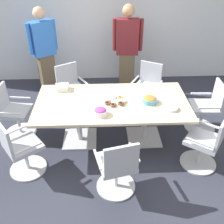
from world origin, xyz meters
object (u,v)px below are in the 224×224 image
at_px(office_chair_5, 71,91).
at_px(person_standing_1, 127,49).
at_px(plate_stack, 171,108).
at_px(office_chair_0, 20,150).
at_px(snack_bowl_candy_mix, 100,112).
at_px(office_chair_1, 117,168).
at_px(snack_bowl_pretzels, 150,100).
at_px(office_chair_3, 206,109).
at_px(napkin_pile, 63,87).
at_px(office_chair_2, 206,144).
at_px(donut_platter, 115,101).
at_px(office_chair_6, 14,114).
at_px(conference_table, 112,108).
at_px(office_chair_4, 147,89).
at_px(person_standing_0, 44,51).

xyz_separation_m(office_chair_5, person_standing_1, (1.14, 0.67, 0.58)).
height_order(office_chair_5, plate_stack, office_chair_5).
height_order(office_chair_0, snack_bowl_candy_mix, office_chair_0).
distance_m(office_chair_1, snack_bowl_pretzels, 1.26).
xyz_separation_m(office_chair_1, snack_bowl_pretzels, (0.56, 1.05, 0.39)).
bearing_deg(snack_bowl_pretzels, office_chair_3, 15.05).
xyz_separation_m(person_standing_1, snack_bowl_pretzels, (0.20, -1.71, -0.18)).
bearing_deg(napkin_pile, person_standing_1, 46.16).
distance_m(office_chair_2, snack_bowl_candy_mix, 1.61).
height_order(office_chair_1, office_chair_5, same).
relative_size(office_chair_0, donut_platter, 2.52).
bearing_deg(office_chair_5, office_chair_6, 8.58).
height_order(snack_bowl_candy_mix, plate_stack, snack_bowl_candy_mix).
distance_m(office_chair_0, snack_bowl_candy_mix, 1.25).
distance_m(conference_table, office_chair_6, 1.70).
xyz_separation_m(office_chair_0, plate_stack, (2.20, 0.43, 0.37)).
height_order(office_chair_4, snack_bowl_candy_mix, office_chair_4).
xyz_separation_m(office_chair_2, donut_platter, (-1.29, 0.66, 0.36)).
distance_m(snack_bowl_pretzels, napkin_pile, 1.47).
bearing_deg(snack_bowl_candy_mix, conference_table, 63.61).
bearing_deg(office_chair_6, person_standing_0, 174.03).
height_order(office_chair_0, office_chair_1, same).
distance_m(office_chair_5, person_standing_0, 1.07).
xyz_separation_m(conference_table, donut_platter, (0.05, -0.02, 0.14)).
distance_m(snack_bowl_candy_mix, napkin_pile, 1.00).
bearing_deg(donut_platter, snack_bowl_candy_mix, -123.56).
height_order(office_chair_0, office_chair_4, same).
relative_size(office_chair_2, snack_bowl_candy_mix, 4.63).
xyz_separation_m(office_chair_4, office_chair_5, (-1.49, -0.01, 0.00)).
bearing_deg(napkin_pile, office_chair_6, -168.10).
bearing_deg(office_chair_4, plate_stack, 125.83).
bearing_deg(office_chair_0, snack_bowl_candy_mix, 69.22).
bearing_deg(office_chair_1, office_chair_4, 57.65).
height_order(office_chair_2, office_chair_6, same).
xyz_separation_m(office_chair_6, person_standing_1, (2.05, 1.42, 0.58)).
distance_m(office_chair_5, donut_platter, 1.34).
distance_m(office_chair_2, person_standing_0, 3.62).
xyz_separation_m(office_chair_0, snack_bowl_candy_mix, (1.14, 0.32, 0.40)).
bearing_deg(office_chair_5, office_chair_2, 110.32).
bearing_deg(person_standing_1, office_chair_6, 38.63).
xyz_separation_m(office_chair_3, plate_stack, (-0.78, -0.50, 0.37)).
bearing_deg(plate_stack, office_chair_2, -42.39).
distance_m(donut_platter, napkin_pile, 0.96).
distance_m(office_chair_2, napkin_pile, 2.44).
relative_size(office_chair_6, person_standing_1, 0.49).
bearing_deg(office_chair_3, napkin_pile, 88.03).
bearing_deg(plate_stack, office_chair_4, 96.48).
bearing_deg(conference_table, office_chair_5, 127.28).
relative_size(office_chair_2, office_chair_4, 1.00).
bearing_deg(office_chair_0, plate_stack, 64.63).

